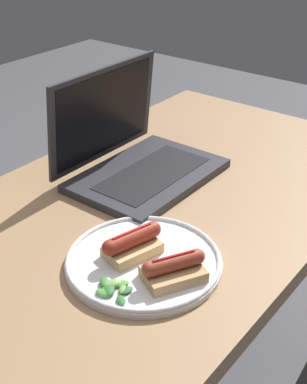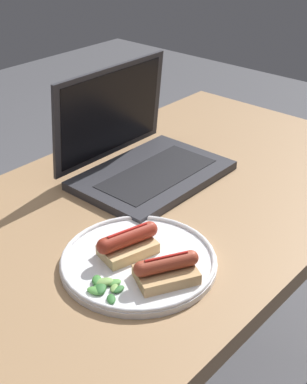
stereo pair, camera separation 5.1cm
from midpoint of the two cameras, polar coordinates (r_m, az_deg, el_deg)
The scene contains 6 objects.
desk at distance 1.06m, azimuth -1.65°, elevation -7.14°, with size 1.35×0.65×0.71m.
laptop at distance 1.14m, azimuth -0.13°, elevation 3.76°, with size 0.32×0.24×0.22m.
plate at distance 0.89m, azimuth 0.05°, elevation -7.34°, with size 0.26×0.26×0.02m.
sausage_toast_left at distance 0.88m, azimuth -1.11°, elevation -5.48°, with size 0.11×0.08×0.05m.
sausage_toast_middle at distance 0.83m, azimuth 3.13°, elevation -8.30°, with size 0.11×0.10×0.05m.
salad_pile at distance 0.83m, azimuth -3.57°, elevation -10.06°, with size 0.06×0.07×0.01m.
Camera 2 is at (-0.60, -0.60, 1.26)m, focal length 50.00 mm.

